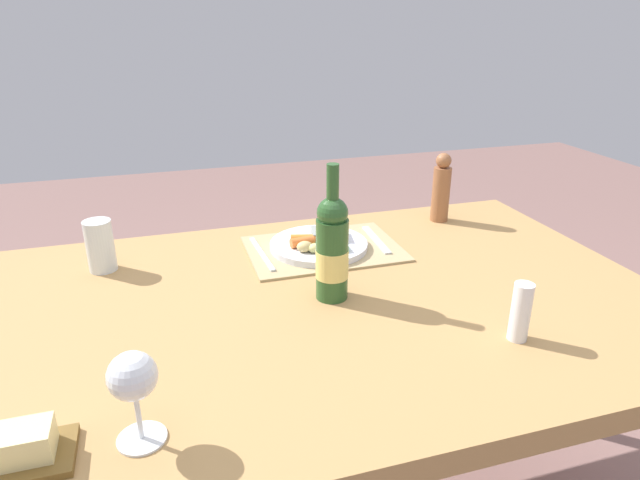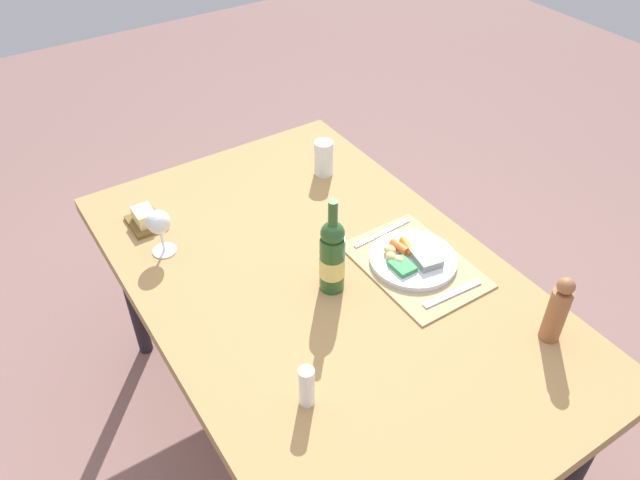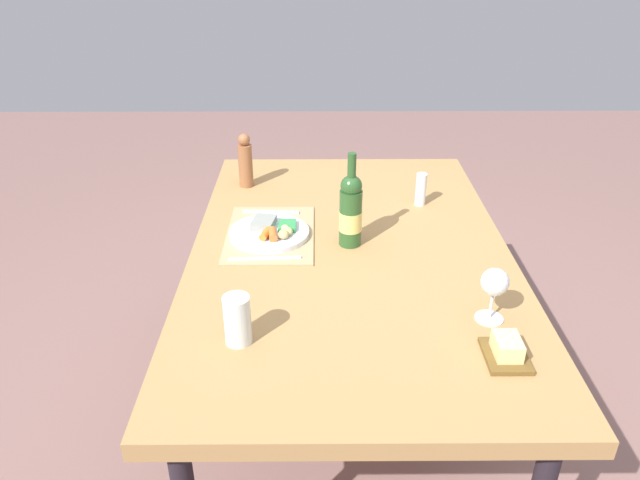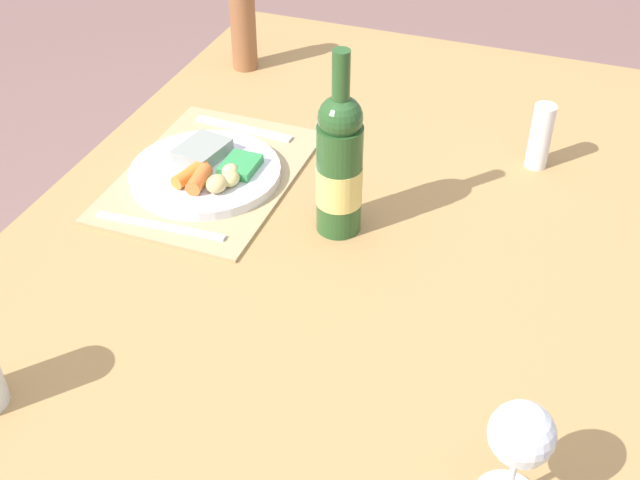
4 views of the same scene
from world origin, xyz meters
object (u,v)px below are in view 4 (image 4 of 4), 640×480
knife (160,226)px  pepper_mill (243,23)px  dining_table (330,270)px  dinner_plate (207,171)px  fork (243,129)px  wine_glass (521,438)px  wine_bottle (340,166)px  salt_shaker (540,136)px

knife → pepper_mill: bearing=-172.3°
dining_table → dinner_plate: (-0.09, -0.25, 0.08)m
dining_table → dinner_plate: size_ratio=6.06×
fork → wine_glass: (0.62, 0.60, 0.10)m
dining_table → knife: knife is taller
knife → fork: bearing=177.0°
dinner_plate → wine_glass: wine_glass is taller
dinner_plate → pepper_mill: size_ratio=1.25×
wine_glass → pepper_mill: (-0.87, -0.71, -0.01)m
pepper_mill → dinner_plate: bearing=15.8°
fork → knife: same height
wine_bottle → dining_table: bearing=-2.2°
dining_table → knife: 0.28m
salt_shaker → pepper_mill: size_ratio=0.57×
knife → wine_bottle: size_ratio=0.72×
wine_glass → dining_table: bearing=-137.2°
knife → pepper_mill: size_ratio=1.06×
dining_table → knife: size_ratio=7.13×
wine_glass → pepper_mill: 1.12m
knife → pepper_mill: pepper_mill is taller
knife → wine_glass: bearing=60.1°
knife → dining_table: bearing=101.1°
salt_shaker → pepper_mill: pepper_mill is taller
wine_bottle → salt_shaker: wine_bottle is taller
dinner_plate → salt_shaker: salt_shaker is taller
fork → salt_shaker: 0.54m
knife → wine_bottle: 0.30m
knife → wine_glass: 0.68m
dining_table → wine_bottle: (-0.04, 0.00, 0.18)m
dining_table → fork: 0.37m
salt_shaker → wine_bottle: bearing=-42.3°
knife → wine_bottle: (-0.11, 0.26, 0.11)m
fork → knife: (0.32, 0.00, 0.00)m
wine_glass → salt_shaker: wine_glass is taller
wine_glass → pepper_mill: pepper_mill is taller
wine_glass → pepper_mill: size_ratio=0.72×
dinner_plate → pepper_mill: (-0.42, -0.12, 0.08)m
knife → salt_shaker: bearing=123.6°
fork → wine_glass: 0.87m
fork → salt_shaker: (-0.08, 0.53, 0.05)m
fork → salt_shaker: size_ratio=1.65×
fork → wine_bottle: bearing=54.3°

